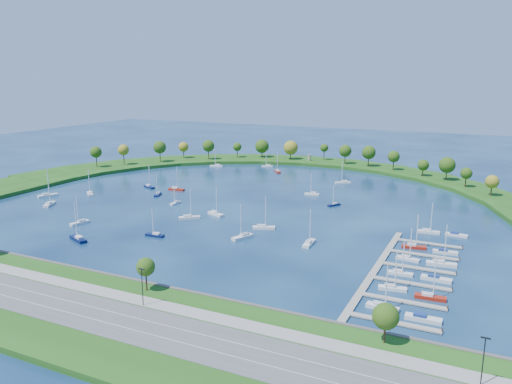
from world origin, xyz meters
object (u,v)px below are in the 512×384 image
at_px(moored_boat_20, 264,227).
at_px(docked_boat_10, 429,231).
at_px(moored_boat_4, 278,171).
at_px(moored_boat_21, 50,204).
at_px(docked_boat_0, 382,306).
at_px(docked_boat_9, 445,252).
at_px(moored_boat_7, 189,217).
at_px(docked_boat_7, 441,263).
at_px(moored_boat_9, 176,189).
at_px(docked_boat_5, 436,279).
at_px(docked_boat_4, 400,272).
at_px(dock_system, 400,273).
at_px(docked_boat_6, 408,258).
at_px(moored_boat_14, 312,193).
at_px(moored_boat_11, 334,204).
at_px(docked_boat_11, 456,235).
at_px(moored_boat_16, 343,182).
at_px(moored_boat_3, 309,242).
at_px(moored_boat_17, 216,213).
at_px(docked_boat_8, 414,246).
at_px(moored_boat_0, 175,202).
at_px(moored_boat_10, 155,234).
at_px(docked_boat_1, 423,318).
at_px(docked_boat_3, 430,296).
at_px(moored_boat_8, 48,195).
at_px(moored_boat_2, 243,236).
at_px(moored_boat_13, 90,193).
at_px(docked_boat_2, 392,287).
at_px(moored_boat_18, 80,222).
at_px(moored_boat_12, 158,194).
at_px(harbor_tower, 309,158).
at_px(moored_boat_6, 149,186).
at_px(moored_boat_1, 216,165).
at_px(moored_boat_5, 267,166).

bearing_deg(moored_boat_20, docked_boat_10, -2.34).
distance_m(moored_boat_4, moored_boat_21, 137.26).
relative_size(docked_boat_0, docked_boat_9, 1.50).
distance_m(moored_boat_7, docked_boat_9, 102.22).
bearing_deg(docked_boat_7, moored_boat_9, 150.66).
bearing_deg(moored_boat_20, docked_boat_5, -43.06).
relative_size(moored_boat_20, docked_boat_4, 1.16).
relative_size(dock_system, docked_boat_6, 7.31).
distance_m(moored_boat_14, docked_boat_7, 102.11).
relative_size(moored_boat_11, docked_boat_11, 1.18).
bearing_deg(dock_system, moored_boat_16, 113.44).
relative_size(moored_boat_3, moored_boat_20, 1.00).
distance_m(moored_boat_11, docked_boat_6, 72.42).
height_order(dock_system, moored_boat_17, moored_boat_17).
relative_size(docked_boat_0, docked_boat_8, 1.01).
bearing_deg(moored_boat_4, moored_boat_0, 136.88).
relative_size(moored_boat_10, docked_boat_0, 0.88).
distance_m(moored_boat_20, moored_boat_21, 106.14).
bearing_deg(moored_boat_10, docked_boat_1, 162.54).
xyz_separation_m(moored_boat_14, docked_boat_7, (69.67, -74.64, 0.08)).
xyz_separation_m(dock_system, docked_boat_4, (0.23, -0.58, 0.53)).
distance_m(moored_boat_11, docked_boat_8, 62.39).
height_order(moored_boat_3, moored_boat_10, moored_boat_3).
xyz_separation_m(moored_boat_9, moored_boat_20, (70.31, -42.52, 0.01)).
bearing_deg(docked_boat_3, moored_boat_8, 163.68).
height_order(moored_boat_2, moored_boat_13, moored_boat_2).
relative_size(moored_boat_2, moored_boat_9, 1.04).
distance_m(moored_boat_9, moored_boat_20, 82.16).
xyz_separation_m(moored_boat_4, moored_boat_8, (-78.50, -109.17, 0.05)).
height_order(docked_boat_2, docked_boat_4, docked_boat_2).
distance_m(moored_boat_3, docked_boat_11, 57.56).
xyz_separation_m(moored_boat_17, docked_boat_9, (95.00, -8.36, -0.32)).
xyz_separation_m(moored_boat_4, docked_boat_0, (99.10, -162.51, 0.00)).
bearing_deg(moored_boat_18, moored_boat_16, 161.68).
bearing_deg(docked_boat_7, docked_boat_1, -98.01).
distance_m(docked_boat_1, docked_boat_11, 75.69).
bearing_deg(moored_boat_20, moored_boat_12, 135.38).
height_order(harbor_tower, moored_boat_9, moored_boat_9).
height_order(moored_boat_7, docked_boat_0, moored_boat_7).
bearing_deg(moored_boat_17, moored_boat_6, 174.11).
bearing_deg(moored_boat_8, moored_boat_17, -60.04).
distance_m(moored_boat_1, moored_boat_4, 44.32).
height_order(moored_boat_0, moored_boat_10, moored_boat_10).
relative_size(moored_boat_5, moored_boat_12, 1.00).
distance_m(moored_boat_4, docked_boat_8, 148.04).
bearing_deg(moored_boat_11, moored_boat_14, -101.89).
relative_size(moored_boat_16, docked_boat_8, 1.03).
height_order(moored_boat_3, moored_boat_11, moored_boat_3).
relative_size(moored_boat_9, moored_boat_16, 1.00).
distance_m(moored_boat_8, docked_boat_5, 190.08).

